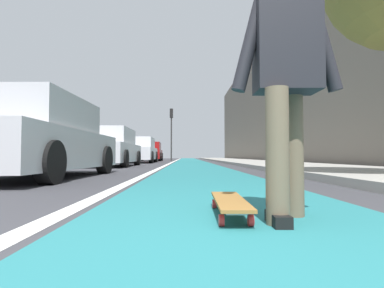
# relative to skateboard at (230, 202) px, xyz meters

# --- Properties ---
(ground_plane) EXTENTS (80.00, 80.00, 0.00)m
(ground_plane) POSITION_rel_skateboard_xyz_m (8.98, -0.05, -0.09)
(ground_plane) COLOR #38383D
(bike_lane_paint) EXTENTS (56.00, 2.13, 0.00)m
(bike_lane_paint) POSITION_rel_skateboard_xyz_m (22.98, -0.05, -0.09)
(bike_lane_paint) COLOR #237075
(bike_lane_paint) RESTS_ON ground
(lane_stripe_white) EXTENTS (52.00, 0.16, 0.01)m
(lane_stripe_white) POSITION_rel_skateboard_xyz_m (18.98, 1.17, -0.09)
(lane_stripe_white) COLOR silver
(lane_stripe_white) RESTS_ON ground
(sidewalk_curb) EXTENTS (52.00, 3.20, 0.13)m
(sidewalk_curb) POSITION_rel_skateboard_xyz_m (16.98, -3.39, -0.03)
(sidewalk_curb) COLOR #9E9B93
(sidewalk_curb) RESTS_ON ground
(building_facade) EXTENTS (40.00, 1.20, 9.08)m
(building_facade) POSITION_rel_skateboard_xyz_m (20.98, -5.89, 4.44)
(building_facade) COLOR #6D655A
(building_facade) RESTS_ON ground
(skateboard) EXTENTS (0.84, 0.22, 0.11)m
(skateboard) POSITION_rel_skateboard_xyz_m (0.00, 0.00, 0.00)
(skateboard) COLOR red
(skateboard) RESTS_ON ground
(skater_person) EXTENTS (0.46, 0.72, 1.64)m
(skater_person) POSITION_rel_skateboard_xyz_m (-0.15, -0.35, 0.84)
(skater_person) COLOR brown
(skater_person) RESTS_ON ground
(parked_car_near) EXTENTS (4.29, 2.04, 1.48)m
(parked_car_near) POSITION_rel_skateboard_xyz_m (3.57, 3.08, 0.62)
(parked_car_near) COLOR #B7B7BC
(parked_car_near) RESTS_ON ground
(parked_car_mid) EXTENTS (4.42, 1.87, 1.48)m
(parked_car_mid) POSITION_rel_skateboard_xyz_m (9.73, 3.27, 0.61)
(parked_car_mid) COLOR silver
(parked_car_mid) RESTS_ON ground
(parked_car_far) EXTENTS (4.34, 2.04, 1.50)m
(parked_car_far) POSITION_rel_skateboard_xyz_m (15.88, 3.13, 0.63)
(parked_car_far) COLOR silver
(parked_car_far) RESTS_ON ground
(parked_car_end) EXTENTS (4.24, 1.95, 1.50)m
(parked_car_end) POSITION_rel_skateboard_xyz_m (21.98, 3.15, 0.63)
(parked_car_end) COLOR maroon
(parked_car_end) RESTS_ON ground
(traffic_light) EXTENTS (0.33, 0.28, 4.55)m
(traffic_light) POSITION_rel_skateboard_xyz_m (24.06, 1.57, 3.03)
(traffic_light) COLOR #2D2D2D
(traffic_light) RESTS_ON ground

